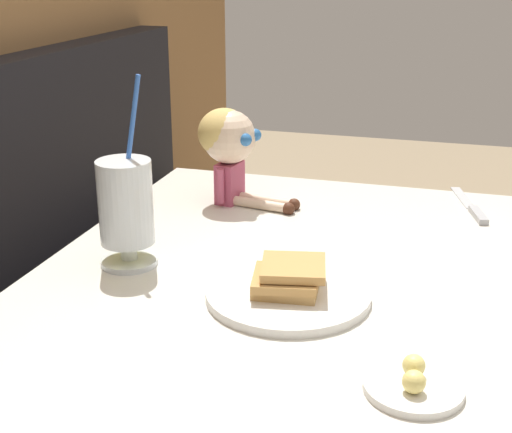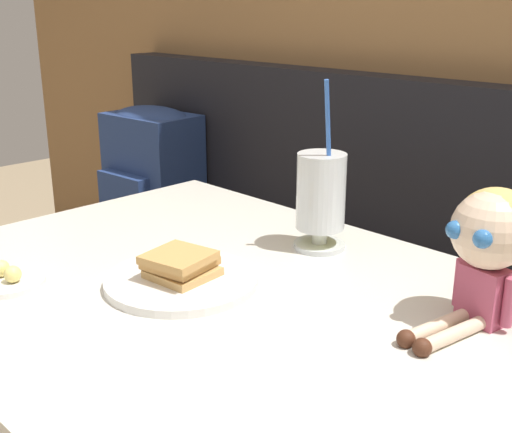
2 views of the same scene
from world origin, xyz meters
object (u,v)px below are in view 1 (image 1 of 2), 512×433
at_px(milkshake_glass, 126,208).
at_px(butter_knife, 474,210).
at_px(toast_plate, 288,289).
at_px(seated_doll, 229,142).
at_px(butter_saucer, 413,384).

bearing_deg(milkshake_glass, butter_knife, -52.18).
relative_size(toast_plate, seated_doll, 1.11).
height_order(butter_saucer, seated_doll, seated_doll).
distance_m(toast_plate, butter_knife, 0.55).
height_order(butter_knife, seated_doll, seated_doll).
bearing_deg(butter_knife, toast_plate, 150.94).
xyz_separation_m(butter_knife, seated_doll, (-0.08, 0.49, 0.12)).
distance_m(milkshake_glass, butter_saucer, 0.56).
distance_m(butter_knife, seated_doll, 0.51).
bearing_deg(milkshake_glass, toast_plate, -99.89).
bearing_deg(butter_knife, butter_saucer, 174.56).
height_order(toast_plate, butter_knife, toast_plate).
relative_size(butter_saucer, butter_knife, 0.52).
xyz_separation_m(toast_plate, butter_saucer, (-0.20, -0.20, -0.01)).
distance_m(toast_plate, seated_doll, 0.48).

